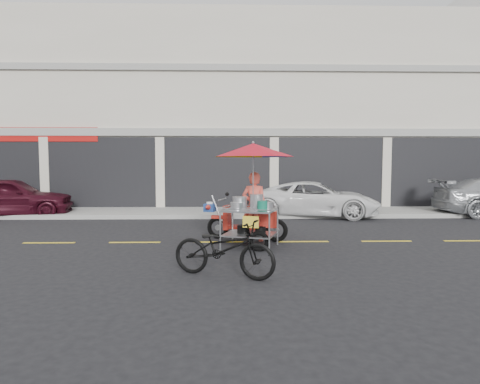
{
  "coord_description": "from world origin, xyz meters",
  "views": [
    {
      "loc": [
        -1.75,
        -9.4,
        1.85
      ],
      "look_at": [
        -1.5,
        0.6,
        1.15
      ],
      "focal_mm": 30.0,
      "sensor_mm": 36.0,
      "label": 1
    }
  ],
  "objects_px": {
    "maroon_sedan": "(9,197)",
    "white_pickup": "(315,199)",
    "food_vendor_rig": "(252,180)",
    "near_bicycle": "(224,249)"
  },
  "relations": [
    {
      "from": "white_pickup",
      "to": "food_vendor_rig",
      "type": "xyz_separation_m",
      "value": [
        -2.5,
        -4.9,
        0.87
      ]
    },
    {
      "from": "maroon_sedan",
      "to": "food_vendor_rig",
      "type": "relative_size",
      "value": 1.75
    },
    {
      "from": "white_pickup",
      "to": "near_bicycle",
      "type": "distance_m",
      "value": 8.16
    },
    {
      "from": "near_bicycle",
      "to": "food_vendor_rig",
      "type": "distance_m",
      "value": 2.89
    },
    {
      "from": "food_vendor_rig",
      "to": "near_bicycle",
      "type": "bearing_deg",
      "value": -85.19
    },
    {
      "from": "near_bicycle",
      "to": "food_vendor_rig",
      "type": "xyz_separation_m",
      "value": [
        0.61,
        2.64,
        1.02
      ]
    },
    {
      "from": "maroon_sedan",
      "to": "white_pickup",
      "type": "xyz_separation_m",
      "value": [
        10.69,
        -0.04,
        -0.09
      ]
    },
    {
      "from": "maroon_sedan",
      "to": "white_pickup",
      "type": "bearing_deg",
      "value": -103.35
    },
    {
      "from": "maroon_sedan",
      "to": "near_bicycle",
      "type": "bearing_deg",
      "value": -148.14
    },
    {
      "from": "maroon_sedan",
      "to": "food_vendor_rig",
      "type": "height_order",
      "value": "food_vendor_rig"
    }
  ]
}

